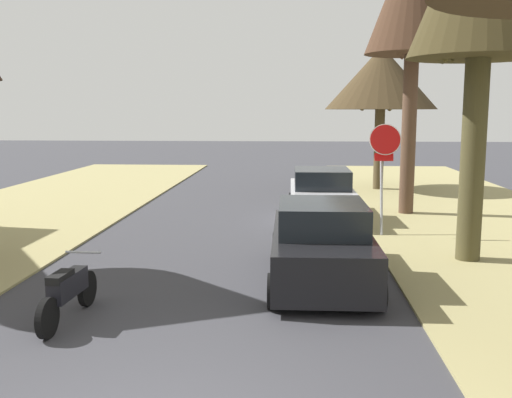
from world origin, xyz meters
TOP-DOWN VIEW (x-y plane):
  - stop_sign_far at (3.94, 10.16)m, footprint 0.81×0.75m
  - street_tree_right_far at (5.16, 19.54)m, footprint 4.55×4.55m
  - parked_sedan_black at (2.15, 5.94)m, footprint 1.97×4.42m
  - parked_sedan_silver at (2.45, 12.43)m, footprint 1.97×4.42m
  - parked_motorcycle at (-1.89, 3.54)m, footprint 0.60×2.05m

SIDE VIEW (x-z plane):
  - parked_motorcycle at x=-1.89m, z-range 0.00..0.97m
  - parked_sedan_black at x=2.15m, z-range -0.06..1.51m
  - parked_sedan_silver at x=2.45m, z-range -0.06..1.51m
  - stop_sign_far at x=3.94m, z-range 0.69..3.59m
  - street_tree_right_far at x=5.16m, z-range 1.67..7.51m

